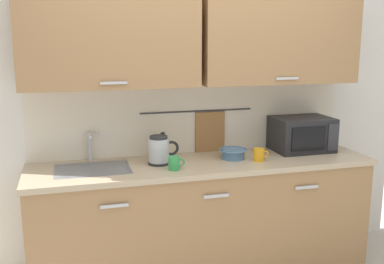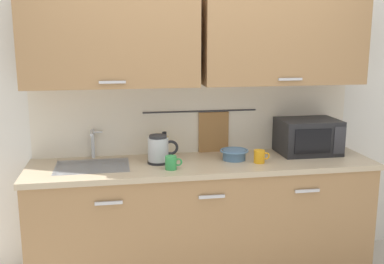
{
  "view_description": "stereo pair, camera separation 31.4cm",
  "coord_description": "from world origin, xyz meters",
  "px_view_note": "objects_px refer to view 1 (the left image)",
  "views": [
    {
      "loc": [
        -0.94,
        -2.78,
        1.8
      ],
      "look_at": [
        -0.08,
        0.33,
        1.12
      ],
      "focal_mm": 42.32,
      "sensor_mm": 36.0,
      "label": 1
    },
    {
      "loc": [
        -0.64,
        -2.85,
        1.8
      ],
      "look_at": [
        -0.08,
        0.33,
        1.12
      ],
      "focal_mm": 42.32,
      "sensor_mm": 36.0,
      "label": 2
    }
  ],
  "objects_px": {
    "dish_soap_bottle": "(163,147)",
    "mixing_bowl": "(233,153)",
    "microwave": "(302,134)",
    "mug_by_kettle": "(259,155)",
    "electric_kettle": "(159,150)",
    "mug_near_sink": "(174,163)"
  },
  "relations": [
    {
      "from": "dish_soap_bottle",
      "to": "microwave",
      "type": "bearing_deg",
      "value": -3.8
    },
    {
      "from": "mug_near_sink",
      "to": "dish_soap_bottle",
      "type": "bearing_deg",
      "value": 91.33
    },
    {
      "from": "mixing_bowl",
      "to": "mug_by_kettle",
      "type": "xyz_separation_m",
      "value": [
        0.16,
        -0.12,
        0.0
      ]
    },
    {
      "from": "dish_soap_bottle",
      "to": "mug_by_kettle",
      "type": "height_order",
      "value": "dish_soap_bottle"
    },
    {
      "from": "mixing_bowl",
      "to": "mug_near_sink",
      "type": "bearing_deg",
      "value": -160.97
    },
    {
      "from": "mug_near_sink",
      "to": "mug_by_kettle",
      "type": "distance_m",
      "value": 0.66
    },
    {
      "from": "dish_soap_bottle",
      "to": "mixing_bowl",
      "type": "xyz_separation_m",
      "value": [
        0.5,
        -0.17,
        -0.04
      ]
    },
    {
      "from": "electric_kettle",
      "to": "mug_by_kettle",
      "type": "distance_m",
      "value": 0.74
    },
    {
      "from": "dish_soap_bottle",
      "to": "mixing_bowl",
      "type": "height_order",
      "value": "dish_soap_bottle"
    },
    {
      "from": "microwave",
      "to": "mug_by_kettle",
      "type": "bearing_deg",
      "value": -155.71
    },
    {
      "from": "mixing_bowl",
      "to": "mug_by_kettle",
      "type": "relative_size",
      "value": 1.78
    },
    {
      "from": "microwave",
      "to": "mug_near_sink",
      "type": "height_order",
      "value": "microwave"
    },
    {
      "from": "mug_near_sink",
      "to": "microwave",
      "type": "bearing_deg",
      "value": 13.26
    },
    {
      "from": "microwave",
      "to": "electric_kettle",
      "type": "bearing_deg",
      "value": -175.76
    },
    {
      "from": "mixing_bowl",
      "to": "microwave",
      "type": "bearing_deg",
      "value": 8.46
    },
    {
      "from": "microwave",
      "to": "mug_near_sink",
      "type": "bearing_deg",
      "value": -166.74
    },
    {
      "from": "electric_kettle",
      "to": "mixing_bowl",
      "type": "relative_size",
      "value": 1.06
    },
    {
      "from": "electric_kettle",
      "to": "mixing_bowl",
      "type": "bearing_deg",
      "value": -0.48
    },
    {
      "from": "microwave",
      "to": "electric_kettle",
      "type": "height_order",
      "value": "microwave"
    },
    {
      "from": "mug_by_kettle",
      "to": "electric_kettle",
      "type": "bearing_deg",
      "value": 170.53
    },
    {
      "from": "electric_kettle",
      "to": "mug_near_sink",
      "type": "distance_m",
      "value": 0.2
    },
    {
      "from": "dish_soap_bottle",
      "to": "mug_near_sink",
      "type": "distance_m",
      "value": 0.34
    }
  ]
}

